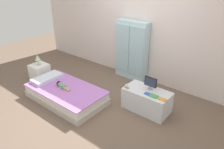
{
  "coord_description": "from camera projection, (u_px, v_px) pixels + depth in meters",
  "views": [
    {
      "loc": [
        2.47,
        -2.56,
        2.43
      ],
      "look_at": [
        0.14,
        0.34,
        0.58
      ],
      "focal_mm": 34.51,
      "sensor_mm": 36.0,
      "label": 1
    }
  ],
  "objects": [
    {
      "name": "book_blue",
      "position": [
        148.0,
        94.0,
        3.82
      ],
      "size": [
        0.11,
        0.09,
        0.01
      ],
      "primitive_type": "cube",
      "color": "blue",
      "rests_on": "tv_stand"
    },
    {
      "name": "wardrobe",
      "position": [
        132.0,
        51.0,
        5.01
      ],
      "size": [
        0.79,
        0.25,
        1.39
      ],
      "color": "silver",
      "rests_on": "ground_plane"
    },
    {
      "name": "nightstand",
      "position": [
        40.0,
        73.0,
        5.02
      ],
      "size": [
        0.37,
        0.37,
        0.44
      ],
      "primitive_type": "cube",
      "color": "white",
      "rests_on": "ground_plane"
    },
    {
      "name": "rocking_horse_toy",
      "position": [
        127.0,
        86.0,
        3.99
      ],
      "size": [
        0.09,
        0.04,
        0.11
      ],
      "color": "#8E6642",
      "rests_on": "tv_stand"
    },
    {
      "name": "ground_plane",
      "position": [
        96.0,
        105.0,
        4.26
      ],
      "size": [
        10.0,
        10.0,
        0.02
      ],
      "primitive_type": "cube",
      "color": "brown"
    },
    {
      "name": "table_lamp",
      "position": [
        38.0,
        58.0,
        4.85
      ],
      "size": [
        0.13,
        0.13,
        0.25
      ],
      "color": "#B7B2AD",
      "rests_on": "nightstand"
    },
    {
      "name": "bed",
      "position": [
        66.0,
        94.0,
        4.35
      ],
      "size": [
        1.6,
        0.9,
        0.28
      ],
      "color": "beige",
      "rests_on": "ground_plane"
    },
    {
      "name": "tv_stand",
      "position": [
        147.0,
        100.0,
        4.02
      ],
      "size": [
        0.85,
        0.46,
        0.42
      ],
      "primitive_type": "cube",
      "color": "silver",
      "rests_on": "ground_plane"
    },
    {
      "name": "book_orange",
      "position": [
        162.0,
        99.0,
        3.66
      ],
      "size": [
        0.14,
        0.08,
        0.02
      ],
      "primitive_type": "cube",
      "color": "orange",
      "rests_on": "tv_stand"
    },
    {
      "name": "back_wall",
      "position": [
        142.0,
        22.0,
        4.75
      ],
      "size": [
        6.4,
        0.05,
        2.7
      ],
      "primitive_type": "cube",
      "color": "silver",
      "rests_on": "ground_plane"
    },
    {
      "name": "tv_monitor",
      "position": [
        151.0,
        83.0,
        3.92
      ],
      "size": [
        0.24,
        0.1,
        0.24
      ],
      "color": "#99999E",
      "rests_on": "tv_stand"
    },
    {
      "name": "pillow",
      "position": [
        47.0,
        78.0,
        4.61
      ],
      "size": [
        0.32,
        0.64,
        0.07
      ],
      "primitive_type": "cube",
      "color": "silver",
      "rests_on": "bed"
    },
    {
      "name": "doll",
      "position": [
        61.0,
        85.0,
        4.32
      ],
      "size": [
        0.39,
        0.14,
        0.1
      ],
      "color": "#4CA375",
      "rests_on": "bed"
    },
    {
      "name": "book_green",
      "position": [
        154.0,
        96.0,
        3.75
      ],
      "size": [
        0.15,
        0.11,
        0.02
      ],
      "primitive_type": "cube",
      "color": "#429E51",
      "rests_on": "tv_stand"
    }
  ]
}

